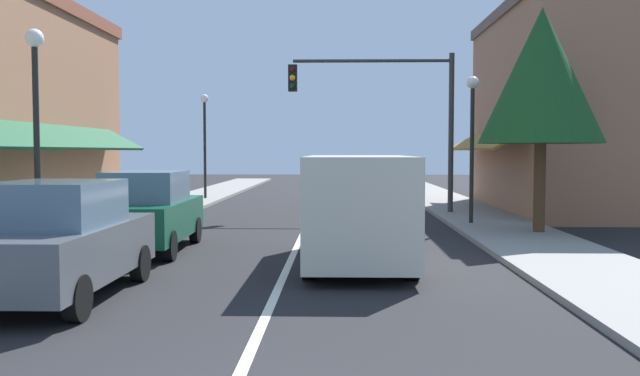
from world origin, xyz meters
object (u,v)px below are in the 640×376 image
at_px(street_lamp_left_far, 205,129).
at_px(van_in_lane, 358,206).
at_px(parked_car_second_left, 147,212).
at_px(traffic_signal_mast_arm, 393,104).
at_px(street_lamp_right_mid, 472,124).
at_px(street_lamp_left_near, 36,105).
at_px(tree_right_near, 541,76).
at_px(parked_car_nearest_left, 59,241).

bearing_deg(street_lamp_left_far, van_in_lane, -69.04).
distance_m(parked_car_second_left, traffic_signal_mast_arm, 10.79).
distance_m(parked_car_second_left, street_lamp_right_mid, 9.73).
bearing_deg(street_lamp_left_far, street_lamp_left_near, -90.03).
bearing_deg(street_lamp_left_near, traffic_signal_mast_arm, 51.87).
bearing_deg(street_lamp_left_far, parked_car_second_left, -83.40).
bearing_deg(tree_right_near, van_in_lane, -137.50).
bearing_deg(parked_car_second_left, street_lamp_left_far, 95.24).
relative_size(traffic_signal_mast_arm, street_lamp_left_near, 1.23).
relative_size(parked_car_nearest_left, street_lamp_left_far, 0.87).
distance_m(van_in_lane, traffic_signal_mast_arm, 10.43).
xyz_separation_m(parked_car_nearest_left, tree_right_near, (9.36, 7.64, 3.25)).
relative_size(van_in_lane, traffic_signal_mast_arm, 0.92).
height_order(parked_car_nearest_left, tree_right_near, tree_right_near).
relative_size(parked_car_nearest_left, parked_car_second_left, 0.99).
relative_size(traffic_signal_mast_arm, street_lamp_right_mid, 1.29).
bearing_deg(van_in_lane, street_lamp_left_far, 110.96).
xyz_separation_m(parked_car_nearest_left, traffic_signal_mast_arm, (6.00, 13.20, 2.95)).
xyz_separation_m(van_in_lane, street_lamp_right_mid, (3.48, 6.54, 1.83)).
bearing_deg(tree_right_near, street_lamp_right_mid, 122.10).
bearing_deg(van_in_lane, parked_car_second_left, 161.41).
distance_m(parked_car_second_left, street_lamp_left_near, 3.21).
bearing_deg(tree_right_near, parked_car_second_left, -163.06).
height_order(parked_car_nearest_left, van_in_lane, van_in_lane).
height_order(parked_car_nearest_left, traffic_signal_mast_arm, traffic_signal_mast_arm).
xyz_separation_m(parked_car_nearest_left, street_lamp_left_near, (-1.80, 3.27, 2.24)).
xyz_separation_m(parked_car_second_left, street_lamp_left_near, (-1.74, -1.51, 2.24)).
bearing_deg(parked_car_nearest_left, van_in_lane, 35.65).
distance_m(traffic_signal_mast_arm, street_lamp_left_far, 10.20).
distance_m(parked_car_nearest_left, traffic_signal_mast_arm, 14.80).
relative_size(street_lamp_left_near, street_lamp_left_far, 0.98).
bearing_deg(traffic_signal_mast_arm, tree_right_near, -58.86).
bearing_deg(tree_right_near, traffic_signal_mast_arm, 121.14).
bearing_deg(tree_right_near, street_lamp_left_far, 132.62).
xyz_separation_m(parked_car_nearest_left, van_in_lane, (4.54, 3.23, 0.27)).
relative_size(parked_car_second_left, street_lamp_left_near, 0.90).
bearing_deg(street_lamp_left_near, van_in_lane, -0.36).
bearing_deg(parked_car_nearest_left, street_lamp_right_mid, 50.83).
xyz_separation_m(parked_car_nearest_left, street_lamp_left_far, (-1.79, 19.76, 2.30)).
distance_m(van_in_lane, tree_right_near, 7.18).
distance_m(street_lamp_right_mid, tree_right_near, 2.76).
height_order(traffic_signal_mast_arm, tree_right_near, tree_right_near).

